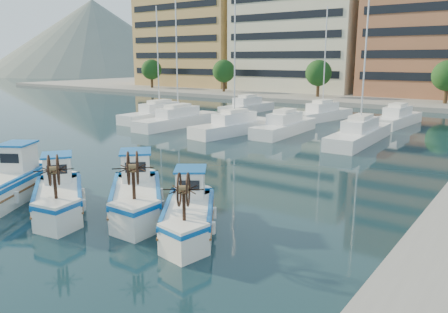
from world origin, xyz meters
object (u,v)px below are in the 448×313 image
at_px(fishing_boat_a, 6,182).
at_px(fishing_boat_b, 59,193).
at_px(fishing_boat_d, 189,211).
at_px(fishing_boat_c, 136,193).

xyz_separation_m(fishing_boat_a, fishing_boat_b, (3.18, 0.57, -0.07)).
distance_m(fishing_boat_a, fishing_boat_d, 9.32).
bearing_deg(fishing_boat_a, fishing_boat_b, -20.66).
height_order(fishing_boat_a, fishing_boat_b, fishing_boat_a).
bearing_deg(fishing_boat_d, fishing_boat_b, 159.50).
bearing_deg(fishing_boat_c, fishing_boat_a, 156.81).
bearing_deg(fishing_boat_c, fishing_boat_d, -50.45).
bearing_deg(fishing_boat_a, fishing_boat_d, -17.11).
height_order(fishing_boat_c, fishing_boat_d, fishing_boat_c).
distance_m(fishing_boat_c, fishing_boat_d, 3.16).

